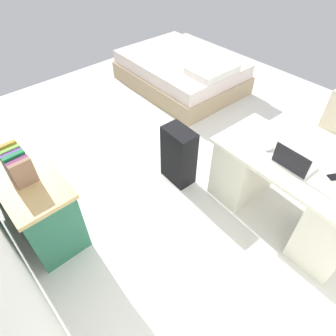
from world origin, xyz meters
The scene contains 10 objects.
ground_plane centered at (0.00, 0.00, 0.00)m, with size 5.88×5.88×0.00m, color silver.
desk centered at (-1.32, -0.05, 0.39)m, with size 1.47×0.72×0.75m.
office_chair centered at (-1.28, -0.96, 0.42)m, with size 0.52×0.52×0.94m.
credenza centered at (0.53, 1.73, 0.36)m, with size 1.80×0.48×0.72m.
bed centered at (1.27, -1.19, 0.24)m, with size 1.94×1.46×0.58m.
suitcase_black centered at (-0.25, 0.31, 0.34)m, with size 0.36×0.22×0.67m, color black.
laptop centered at (-1.31, 0.02, 0.79)m, with size 0.32×0.23×0.21m.
computer_mouse centered at (-1.05, -0.03, 0.76)m, with size 0.06×0.10×0.03m, color white.
cell_phone_near_laptop centered at (-1.61, -0.15, 0.75)m, with size 0.07×0.14×0.01m, color black.
book_row centered at (0.13, 1.74, 0.84)m, with size 0.32×0.17×0.24m.
Camera 1 is at (-1.93, 1.97, 2.46)m, focal length 31.36 mm.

